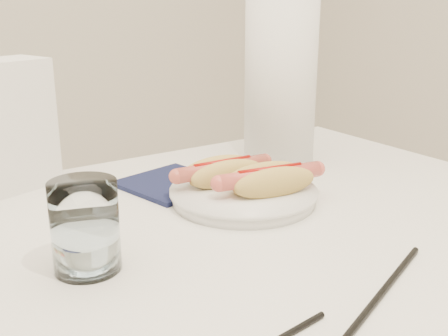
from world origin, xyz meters
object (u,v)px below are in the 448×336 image
table (193,280)px  water_glass (85,226)px  plate (243,197)px  hotdog_right (270,180)px  paper_towel_roll (280,83)px  napkin_box (0,127)px  hotdog_left (223,172)px

table → water_glass: water_glass is taller
plate → hotdog_right: bearing=-52.2°
table → paper_towel_roll: bearing=34.4°
napkin_box → plate: bearing=-61.2°
plate → hotdog_left: (-0.01, 0.04, 0.03)m
hotdog_right → water_glass: size_ratio=1.58×
napkin_box → water_glass: bearing=-106.5°
water_glass → plate: bearing=15.4°
hotdog_left → paper_towel_roll: bearing=30.7°
table → hotdog_left: 0.20m
plate → napkin_box: (-0.29, 0.27, 0.10)m
hotdog_right → napkin_box: size_ratio=0.81×
table → water_glass: bearing=-179.5°
plate → hotdog_right: 0.05m
hotdog_left → napkin_box: size_ratio=0.77×
paper_towel_roll → plate: bearing=-142.0°
napkin_box → paper_towel_roll: size_ratio=0.70×
hotdog_left → hotdog_right: size_ratio=0.95×
table → napkin_box: bearing=113.7°
table → napkin_box: (-0.15, 0.35, 0.17)m
table → paper_towel_roll: paper_towel_roll is taller
plate → hotdog_right: hotdog_right is taller
hotdog_right → water_glass: (-0.31, -0.04, 0.01)m
water_glass → napkin_box: 0.36m
plate → water_glass: size_ratio=2.04×
hotdog_right → water_glass: water_glass is taller
napkin_box → paper_towel_roll: bearing=-32.3°
plate → hotdog_left: bearing=103.6°
water_glass → paper_towel_roll: (0.48, 0.23, 0.10)m
hotdog_left → table: bearing=-134.1°
hotdog_left → water_glass: 0.30m
plate → hotdog_right: size_ratio=1.29×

